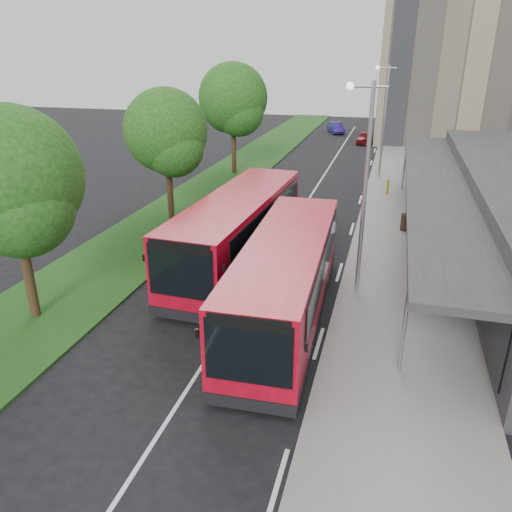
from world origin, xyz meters
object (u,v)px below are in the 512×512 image
at_px(car_far, 336,128).
at_px(bus_second, 238,231).
at_px(tree_far, 233,103).
at_px(bus_main, 286,280).
at_px(litter_bin, 405,222).
at_px(car_near, 365,137).
at_px(tree_mid, 166,136).
at_px(tree_near, 12,186).
at_px(bollard, 388,187).
at_px(lamp_post_near, 364,179).
at_px(lamp_post_far, 384,115).

bearing_deg(car_far, bus_second, -110.49).
distance_m(tree_far, bus_main, 23.81).
height_order(bus_second, litter_bin, bus_second).
distance_m(bus_second, car_near, 34.45).
xyz_separation_m(tree_mid, car_near, (9.04, 28.73, -4.11)).
bearing_deg(car_far, tree_far, -124.10).
xyz_separation_m(tree_near, car_near, (9.04, 40.73, -4.30)).
xyz_separation_m(bus_main, bollard, (3.09, 18.07, -0.94)).
xyz_separation_m(car_near, car_far, (-3.79, 6.29, -0.01)).
bearing_deg(bus_main, tree_far, 110.07).
height_order(lamp_post_near, litter_bin, lamp_post_near).
bearing_deg(bus_second, car_near, 87.38).
xyz_separation_m(tree_far, bus_main, (8.86, -21.76, -3.83)).
distance_m(tree_far, lamp_post_near, 22.07).
bearing_deg(tree_far, bus_second, -71.75).
height_order(bus_main, litter_bin, bus_main).
height_order(tree_far, lamp_post_near, tree_far).
bearing_deg(car_near, lamp_post_far, -80.29).
height_order(tree_far, litter_bin, tree_far).
xyz_separation_m(lamp_post_far, litter_bin, (1.96, -11.89, -4.11)).
height_order(tree_near, lamp_post_near, lamp_post_near).
height_order(tree_near, tree_mid, tree_near).
bearing_deg(tree_far, car_far, 77.14).
distance_m(lamp_post_far, car_far, 23.20).
bearing_deg(tree_mid, lamp_post_near, -32.36).
relative_size(bus_main, litter_bin, 12.10).
bearing_deg(bus_second, litter_bin, 44.94).
xyz_separation_m(tree_near, bollard, (11.95, 20.30, -4.28)).
xyz_separation_m(tree_near, tree_mid, (0.00, 12.00, -0.18)).
relative_size(lamp_post_far, car_near, 2.17).
distance_m(tree_mid, tree_far, 12.02).
xyz_separation_m(tree_mid, bus_main, (8.86, -9.76, -3.16)).
bearing_deg(tree_near, tree_mid, 90.00).
xyz_separation_m(tree_near, lamp_post_near, (11.13, 4.95, -0.21)).
xyz_separation_m(tree_near, tree_far, (-0.00, 24.00, 0.49)).
height_order(bollard, car_near, car_near).
bearing_deg(litter_bin, car_near, 98.32).
bearing_deg(lamp_post_near, car_far, 97.95).
height_order(tree_far, bus_second, tree_far).
height_order(lamp_post_far, car_far, lamp_post_far).
relative_size(lamp_post_far, bus_second, 0.69).
bearing_deg(bollard, bus_second, -113.99).
bearing_deg(tree_far, car_near, 61.61).
height_order(lamp_post_far, litter_bin, lamp_post_far).
relative_size(tree_near, lamp_post_far, 0.95).
relative_size(tree_near, bollard, 7.80).
bearing_deg(bus_second, tree_mid, 139.00).
relative_size(car_near, car_far, 0.98).
xyz_separation_m(litter_bin, car_near, (-4.05, 27.67, 0.02)).
distance_m(bollard, car_far, 27.54).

